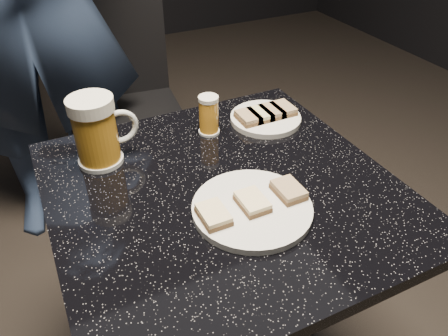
{
  "coord_description": "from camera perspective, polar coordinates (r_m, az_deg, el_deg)",
  "views": [
    {
      "loc": [
        -0.31,
        -0.64,
        1.32
      ],
      "look_at": [
        0.0,
        0.0,
        0.8
      ],
      "focal_mm": 35.0,
      "sensor_mm": 36.0,
      "label": 1
    }
  ],
  "objects": [
    {
      "name": "beer_tumbler",
      "position": [
        1.07,
        -2.01,
        6.92
      ],
      "size": [
        0.05,
        0.05,
        0.1
      ],
      "color": "white",
      "rests_on": "table"
    },
    {
      "name": "plate_large",
      "position": [
        0.85,
        3.68,
        -5.28
      ],
      "size": [
        0.23,
        0.23,
        0.01
      ],
      "primitive_type": "cylinder",
      "color": "silver",
      "rests_on": "table"
    },
    {
      "name": "chair",
      "position": [
        1.83,
        -13.05,
        8.71
      ],
      "size": [
        0.48,
        0.48,
        0.89
      ],
      "color": "black",
      "rests_on": "floor"
    },
    {
      "name": "table",
      "position": [
        1.08,
        0.0,
        -12.61
      ],
      "size": [
        0.7,
        0.7,
        0.75
      ],
      "color": "black",
      "rests_on": "floor"
    },
    {
      "name": "canapes_on_plate_small",
      "position": [
        1.13,
        5.49,
        7.18
      ],
      "size": [
        0.15,
        0.07,
        0.02
      ],
      "color": "#4C3521",
      "rests_on": "plate_small"
    },
    {
      "name": "plate_small",
      "position": [
        1.14,
        5.44,
        6.46
      ],
      "size": [
        0.18,
        0.18,
        0.01
      ],
      "primitive_type": "cylinder",
      "color": "silver",
      "rests_on": "table"
    },
    {
      "name": "beer_mug",
      "position": [
        0.98,
        -16.26,
        4.68
      ],
      "size": [
        0.15,
        0.1,
        0.16
      ],
      "color": "silver",
      "rests_on": "table"
    },
    {
      "name": "canapes_on_plate_large",
      "position": [
        0.84,
        3.72,
        -4.45
      ],
      "size": [
        0.21,
        0.07,
        0.02
      ],
      "color": "#4C3521",
      "rests_on": "plate_large"
    }
  ]
}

